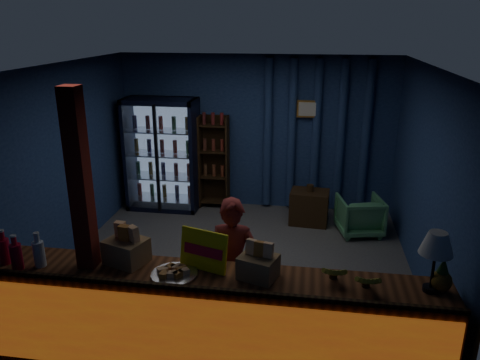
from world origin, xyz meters
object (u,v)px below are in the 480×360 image
Objects in this scene: shopkeeper at (233,267)px; pastry_tray at (174,273)px; green_chair at (360,215)px; table_lamp at (437,246)px.

shopkeeper is 0.79m from pastry_tray.
shopkeeper is 3.47× the size of pastry_tray.
green_chair is 1.54× the size of pastry_tray.
pastry_tray is 0.78× the size of table_lamp.
green_chair is 1.19× the size of table_lamp.
pastry_tray is at bearing 46.53° from green_chair.
pastry_tray is (-0.42, -0.62, 0.25)m from shopkeeper.
pastry_tray is 2.23m from table_lamp.
table_lamp is (0.26, -3.14, 1.08)m from green_chair.
table_lamp is (1.77, -0.53, 0.64)m from shopkeeper.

